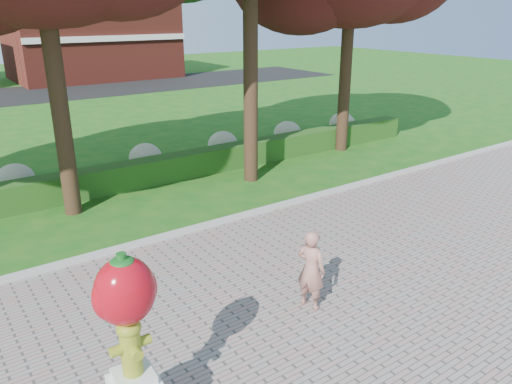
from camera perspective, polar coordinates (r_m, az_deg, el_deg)
ground at (r=10.17m, az=0.93°, el=-10.43°), size 100.00×100.00×0.00m
curb at (r=12.41m, az=-7.30°, el=-4.29°), size 40.00×0.18×0.15m
lawn_hedge at (r=15.72m, az=-14.32°, el=1.82°), size 24.00×0.70×0.80m
hydrangea_row at (r=16.76m, az=-13.82°, el=3.54°), size 20.10×1.10×0.99m
street at (r=35.80m, az=-27.02°, el=9.69°), size 50.00×8.00×0.02m
building_right at (r=43.16m, az=-18.28°, el=16.55°), size 12.00×8.00×6.40m
hydrant_sculpture at (r=6.35m, az=-14.14°, el=-16.73°), size 0.76×0.75×2.61m
woman at (r=9.07m, az=6.31°, el=-8.80°), size 0.52×0.64×1.52m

